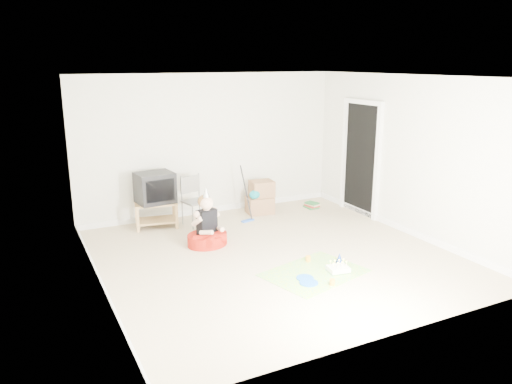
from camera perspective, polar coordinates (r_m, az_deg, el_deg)
name	(u,v)px	position (r m, az deg, el deg)	size (l,w,h in m)	color
ground	(274,256)	(7.47, 2.07, -7.31)	(5.00, 5.00, 0.00)	#C8B490
doorway_recess	(361,160)	(9.48, 11.92, 3.61)	(0.02, 0.90, 2.05)	black
tv_stand	(156,212)	(8.81, -11.34, -2.29)	(0.78, 0.56, 0.45)	#A77E4B
crt_tv	(155,188)	(8.70, -11.48, 0.49)	(0.61, 0.50, 0.52)	black
folding_chair	(196,201)	(8.76, -6.88, -1.08)	(0.47, 0.46, 0.88)	gray
cardboard_boxes	(260,198)	(9.43, 0.50, -0.67)	(0.55, 0.43, 0.62)	#936847
floor_mop	(248,207)	(8.94, -0.96, -1.77)	(0.26, 0.33, 0.98)	blue
book_pile	(312,205)	(9.89, 6.38, -1.48)	(0.25, 0.29, 0.12)	#257134
seated_woman	(207,232)	(7.87, -5.61, -4.61)	(0.81, 0.81, 0.94)	#B21D10
party_mat	(314,273)	(6.94, 6.68, -9.15)	(1.32, 0.96, 0.01)	#EC3179
birthday_cake	(338,269)	(7.00, 9.37, -8.71)	(0.31, 0.26, 0.14)	white
blue_plate_near	(305,278)	(6.75, 5.62, -9.75)	(0.23, 0.23, 0.01)	blue
blue_plate_far	(309,283)	(6.62, 6.05, -10.28)	(0.25, 0.25, 0.01)	blue
orange_cup_near	(308,259)	(7.28, 5.98, -7.58)	(0.07, 0.07, 0.08)	orange
orange_cup_far	(332,282)	(6.60, 8.70, -10.16)	(0.07, 0.07, 0.08)	orange
blue_party_hat	(339,259)	(7.21, 9.51, -7.54)	(0.12, 0.12, 0.18)	#173EA7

